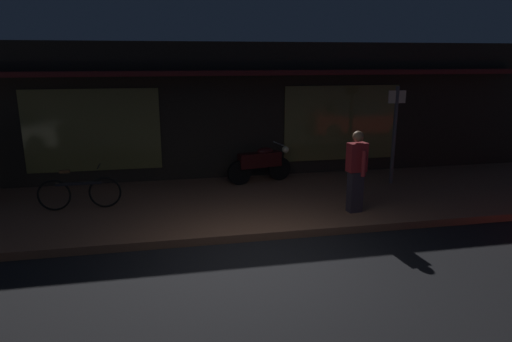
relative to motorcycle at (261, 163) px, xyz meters
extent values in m
plane|color=black|center=(-0.84, -4.37, -0.65)|extent=(60.00, 60.00, 0.00)
cube|color=brown|center=(-0.84, -1.37, -0.57)|extent=(18.00, 4.00, 0.15)
cube|color=black|center=(-0.84, 2.03, 1.15)|extent=(18.00, 2.80, 3.60)
cube|color=brown|center=(-4.04, 0.61, 0.85)|extent=(3.20, 0.04, 2.00)
cube|color=brown|center=(2.36, 0.61, 0.85)|extent=(3.20, 0.04, 2.00)
cube|color=#591919|center=(-0.84, 0.38, 2.20)|extent=(16.20, 0.50, 0.12)
cylinder|color=black|center=(-0.57, -0.12, -0.20)|extent=(0.61, 0.24, 0.60)
cylinder|color=black|center=(0.50, 0.11, -0.20)|extent=(0.61, 0.24, 0.60)
cube|color=black|center=(-0.03, -0.01, 0.08)|extent=(1.13, 0.50, 0.36)
ellipsoid|color=black|center=(0.11, 0.02, 0.28)|extent=(0.48, 0.33, 0.20)
sphere|color=#F9EDB7|center=(0.67, 0.14, 0.28)|extent=(0.18, 0.18, 0.18)
cylinder|color=gray|center=(0.48, 0.10, 0.45)|extent=(0.14, 0.54, 0.03)
torus|color=black|center=(-4.61, -1.32, -0.17)|extent=(0.66, 0.05, 0.66)
torus|color=black|center=(-3.61, -1.31, -0.17)|extent=(0.66, 0.05, 0.66)
cube|color=black|center=(-4.11, -1.32, 0.05)|extent=(0.90, 0.05, 0.06)
cube|color=brown|center=(-4.36, -1.32, 0.32)|extent=(0.20, 0.08, 0.06)
cylinder|color=black|center=(-3.69, -1.31, 0.40)|extent=(0.03, 0.42, 0.02)
cube|color=#28232D|center=(1.41, -2.58, -0.07)|extent=(0.31, 0.24, 0.85)
cube|color=maroon|center=(1.41, -2.58, 0.64)|extent=(0.41, 0.27, 0.58)
sphere|color=#8C6647|center=(1.41, -2.58, 1.06)|extent=(0.22, 0.22, 0.22)
cylinder|color=maroon|center=(1.45, -2.84, 0.57)|extent=(0.10, 0.10, 0.52)
cylinder|color=maroon|center=(1.38, -2.32, 0.57)|extent=(0.10, 0.10, 0.52)
cylinder|color=#47474C|center=(3.18, -0.75, 0.70)|extent=(0.09, 0.09, 2.40)
cube|color=beige|center=(3.18, -0.75, 1.65)|extent=(0.44, 0.03, 0.30)
camera|label=1|loc=(-2.28, -10.75, 2.58)|focal=31.53mm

